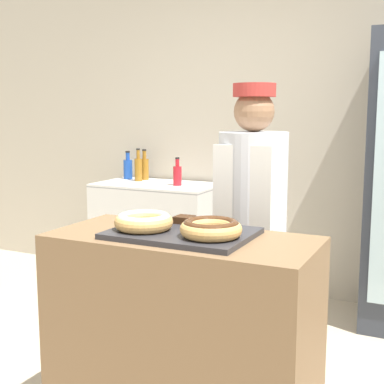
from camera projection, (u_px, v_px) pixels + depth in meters
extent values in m
cube|color=#BCB29E|center=(306.00, 127.00, 4.15)|extent=(8.00, 0.06, 2.70)
cube|color=brown|center=(182.00, 338.00, 2.39)|extent=(1.17, 0.54, 0.93)
cube|color=#2D2D33|center=(182.00, 233.00, 2.32)|extent=(0.60, 0.44, 0.02)
torus|color=tan|center=(144.00, 222.00, 2.34)|extent=(0.26, 0.26, 0.07)
torus|color=beige|center=(144.00, 218.00, 2.33)|extent=(0.23, 0.23, 0.04)
torus|color=tan|center=(211.00, 229.00, 2.20)|extent=(0.26, 0.26, 0.07)
torus|color=#472814|center=(211.00, 225.00, 2.20)|extent=(0.23, 0.23, 0.04)
cube|color=#382111|center=(184.00, 219.00, 2.48)|extent=(0.08, 0.08, 0.03)
cube|color=#382111|center=(209.00, 222.00, 2.42)|extent=(0.08, 0.08, 0.03)
cylinder|color=#4C4C51|center=(251.00, 311.00, 2.92)|extent=(0.26, 0.26, 0.78)
cylinder|color=silver|center=(253.00, 188.00, 2.81)|extent=(0.36, 0.36, 0.58)
cube|color=white|center=(241.00, 266.00, 2.72)|extent=(0.31, 0.02, 1.23)
sphere|color=#936B4C|center=(254.00, 111.00, 2.75)|extent=(0.21, 0.21, 0.21)
cylinder|color=#B2332D|center=(254.00, 90.00, 2.74)|extent=(0.22, 0.22, 0.07)
cube|color=silver|center=(158.00, 235.00, 4.47)|extent=(1.00, 0.58, 0.88)
cube|color=gray|center=(157.00, 186.00, 4.41)|extent=(1.01, 0.58, 0.01)
cylinder|color=red|center=(177.00, 176.00, 4.29)|extent=(0.07, 0.07, 0.15)
cylinder|color=red|center=(177.00, 163.00, 4.27)|extent=(0.03, 0.03, 0.06)
cylinder|color=black|center=(177.00, 158.00, 4.26)|extent=(0.03, 0.03, 0.01)
cylinder|color=#1E4CB2|center=(128.00, 169.00, 4.70)|extent=(0.08, 0.08, 0.17)
cylinder|color=#1E4CB2|center=(128.00, 156.00, 4.69)|extent=(0.04, 0.04, 0.06)
cylinder|color=black|center=(128.00, 152.00, 4.68)|extent=(0.04, 0.04, 0.01)
cylinder|color=#99661E|center=(145.00, 169.00, 4.64)|extent=(0.07, 0.07, 0.18)
cylinder|color=#99661E|center=(144.00, 155.00, 4.63)|extent=(0.03, 0.03, 0.07)
cylinder|color=black|center=(144.00, 150.00, 4.62)|extent=(0.04, 0.04, 0.01)
cylinder|color=#99661E|center=(138.00, 170.00, 4.56)|extent=(0.06, 0.06, 0.19)
cylinder|color=#99661E|center=(138.00, 154.00, 4.54)|extent=(0.03, 0.03, 0.07)
cylinder|color=black|center=(138.00, 149.00, 4.53)|extent=(0.03, 0.03, 0.01)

